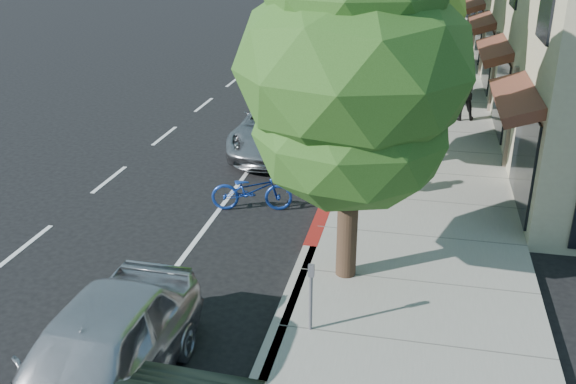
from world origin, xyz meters
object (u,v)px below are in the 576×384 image
(white_pickup, at_px, (339,62))
(street_tree_0, at_px, (354,72))
(bicycle, at_px, (252,190))
(silver_suv, at_px, (280,126))
(cyclist, at_px, (339,169))
(pedestrian, at_px, (463,93))
(dark_suv_far, at_px, (378,28))
(dark_sedan, at_px, (303,93))
(street_tree_1, at_px, (381,13))
(near_car_a, at_px, (95,359))

(white_pickup, bearing_deg, street_tree_0, -81.34)
(bicycle, distance_m, silver_suv, 4.63)
(cyclist, relative_size, silver_suv, 0.37)
(bicycle, xyz_separation_m, pedestrian, (5.29, 8.65, 0.57))
(street_tree_0, bearing_deg, bicycle, 133.05)
(pedestrian, bearing_deg, bicycle, 46.53)
(silver_suv, height_order, dark_suv_far, dark_suv_far)
(dark_sedan, distance_m, white_pickup, 5.87)
(silver_suv, bearing_deg, bicycle, -88.42)
(cyclist, bearing_deg, street_tree_1, -1.90)
(street_tree_0, xyz_separation_m, silver_suv, (-3.02, 7.50, -3.43))
(cyclist, relative_size, near_car_a, 0.43)
(cyclist, bearing_deg, dark_suv_far, 15.09)
(pedestrian, bearing_deg, dark_suv_far, -87.35)
(street_tree_1, xyz_separation_m, near_car_a, (-3.10, -10.28, -3.64))
(silver_suv, distance_m, near_car_a, 11.78)
(street_tree_1, height_order, dark_sedan, street_tree_1)
(dark_suv_far, bearing_deg, dark_sedan, -92.01)
(bicycle, distance_m, near_car_a, 7.19)
(street_tree_0, distance_m, pedestrian, 12.23)
(silver_suv, xyz_separation_m, dark_sedan, (-0.08, 4.24, -0.01))
(street_tree_1, xyz_separation_m, cyclist, (-0.65, -2.50, -3.42))
(street_tree_1, height_order, pedestrian, street_tree_1)
(street_tree_0, distance_m, cyclist, 4.76)
(cyclist, bearing_deg, street_tree_0, -156.82)
(silver_suv, bearing_deg, street_tree_1, -28.81)
(bicycle, distance_m, white_pickup, 14.70)
(white_pickup, distance_m, near_car_a, 21.88)
(dark_suv_far, bearing_deg, silver_suv, -90.76)
(dark_sedan, bearing_deg, street_tree_1, -53.99)
(cyclist, height_order, dark_sedan, cyclist)
(dark_sedan, xyz_separation_m, pedestrian, (5.69, -0.19, 0.35))
(near_car_a, bearing_deg, dark_sedan, 91.35)
(street_tree_0, relative_size, cyclist, 3.37)
(silver_suv, bearing_deg, near_car_a, -92.79)
(street_tree_0, relative_size, silver_suv, 1.25)
(street_tree_0, height_order, dark_suv_far, street_tree_0)
(cyclist, distance_m, white_pickup, 14.23)
(street_tree_1, height_order, near_car_a, street_tree_1)
(street_tree_0, xyz_separation_m, bicycle, (-2.70, 2.89, -3.66))
(street_tree_1, distance_m, silver_suv, 4.99)
(cyclist, height_order, white_pickup, cyclist)
(near_car_a, height_order, pedestrian, pedestrian)
(white_pickup, height_order, pedestrian, pedestrian)
(dark_sedan, bearing_deg, street_tree_0, -67.58)
(white_pickup, height_order, near_car_a, near_car_a)
(pedestrian, bearing_deg, street_tree_1, 52.93)
(silver_suv, relative_size, pedestrian, 2.88)
(pedestrian, bearing_deg, near_car_a, 58.19)
(near_car_a, bearing_deg, bicycle, 88.16)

